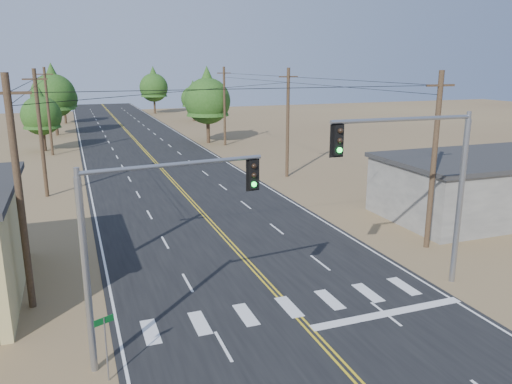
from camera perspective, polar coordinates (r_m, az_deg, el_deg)
name	(u,v)px	position (r m, az deg, el deg)	size (l,w,h in m)	color
road	(182,191)	(42.21, -8.48, 0.14)	(15.00, 200.00, 0.02)	black
building_right	(490,186)	(38.64, 25.22, 0.61)	(15.00, 8.00, 4.00)	gray
utility_pole_left_near	(19,194)	(22.80, -25.44, -0.16)	(1.80, 0.30, 10.00)	#4C3826
utility_pole_left_mid	(41,133)	(42.46, -23.40, 6.22)	(1.80, 0.30, 10.00)	#4C3826
utility_pole_left_far	(48,111)	(62.34, -22.65, 8.55)	(1.80, 0.30, 10.00)	#4C3826
utility_pole_right_near	(434,160)	(29.44, 19.66, 3.42)	(1.80, 0.30, 10.00)	#4C3826
utility_pole_right_mid	(288,122)	(46.37, 3.64, 7.97)	(1.80, 0.30, 10.00)	#4C3826
utility_pole_right_far	(224,106)	(65.07, -3.63, 9.82)	(1.80, 0.30, 10.00)	#4C3826
signal_mast_left	(142,228)	(17.43, -12.93, -4.01)	(6.56, 1.03, 7.18)	gray
signal_mast_right	(427,172)	(23.65, 18.91, 2.14)	(7.07, 0.49, 8.24)	gray
street_sign	(105,339)	(17.76, -16.83, -15.74)	(0.64, 0.31, 2.34)	gray
tree_left_near	(41,112)	(65.87, -23.38, 8.43)	(4.68, 4.68, 7.80)	#3F2D1E
tree_left_mid	(53,91)	(79.97, -22.18, 10.62)	(6.34, 6.34, 10.56)	#3F2D1E
tree_left_far	(63,96)	(95.89, -21.16, 10.22)	(4.78, 4.78, 7.97)	#3F2D1E
tree_right_near	(207,96)	(67.24, -5.58, 10.84)	(6.07, 6.07, 10.12)	#3F2D1E
tree_right_mid	(193,96)	(94.56, -7.19, 10.83)	(4.48, 4.48, 7.47)	#3F2D1E
tree_right_far	(154,85)	(110.19, -11.63, 11.93)	(5.96, 5.96, 9.93)	#3F2D1E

